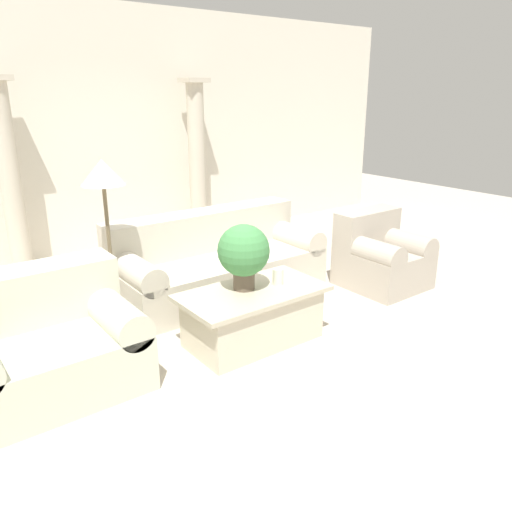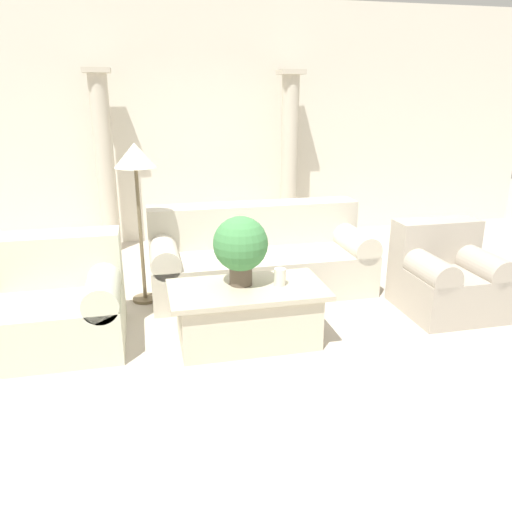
{
  "view_description": "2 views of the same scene",
  "coord_description": "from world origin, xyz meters",
  "views": [
    {
      "loc": [
        -2.51,
        -3.65,
        2.14
      ],
      "look_at": [
        0.12,
        -0.18,
        0.69
      ],
      "focal_mm": 35.0,
      "sensor_mm": 36.0,
      "label": 1
    },
    {
      "loc": [
        -0.9,
        -4.16,
        2.0
      ],
      "look_at": [
        0.01,
        -0.18,
        0.67
      ],
      "focal_mm": 35.0,
      "sensor_mm": 36.0,
      "label": 2
    }
  ],
  "objects": [
    {
      "name": "wall_back",
      "position": [
        0.0,
        2.88,
        1.6
      ],
      "size": [
        10.0,
        0.06,
        3.2
      ],
      "color": "silver",
      "rests_on": "ground_plane"
    },
    {
      "name": "pillar_candle",
      "position": [
        0.16,
        -0.45,
        0.56
      ],
      "size": [
        0.1,
        0.1,
        0.14
      ],
      "color": "silver",
      "rests_on": "coffee_table"
    },
    {
      "name": "sofa_long",
      "position": [
        0.26,
        0.74,
        0.35
      ],
      "size": [
        2.28,
        0.98,
        0.87
      ],
      "color": "beige",
      "rests_on": "ground_plane"
    },
    {
      "name": "armchair",
      "position": [
        1.87,
        -0.21,
        0.36
      ],
      "size": [
        0.83,
        0.84,
        0.84
      ],
      "color": "#ADA393",
      "rests_on": "ground_plane"
    },
    {
      "name": "loveseat",
      "position": [
        -1.77,
        -0.06,
        0.36
      ],
      "size": [
        1.28,
        0.98,
        0.87
      ],
      "color": "beige",
      "rests_on": "ground_plane"
    },
    {
      "name": "potted_plant",
      "position": [
        -0.15,
        -0.36,
        0.82
      ],
      "size": [
        0.45,
        0.45,
        0.58
      ],
      "color": "brown",
      "rests_on": "coffee_table"
    },
    {
      "name": "floor_lamp",
      "position": [
        -0.95,
        0.65,
        1.35
      ],
      "size": [
        0.4,
        0.4,
        1.57
      ],
      "color": "brown",
      "rests_on": "ground_plane"
    },
    {
      "name": "column_right",
      "position": [
        1.11,
        2.51,
        1.18
      ],
      "size": [
        0.33,
        0.33,
        2.3
      ],
      "color": "beige",
      "rests_on": "ground_plane"
    },
    {
      "name": "coffee_table",
      "position": [
        -0.12,
        -0.44,
        0.25
      ],
      "size": [
        1.28,
        0.7,
        0.49
      ],
      "color": "beige",
      "rests_on": "ground_plane"
    },
    {
      "name": "ground_plane",
      "position": [
        0.0,
        0.0,
        0.0
      ],
      "size": [
        16.0,
        16.0,
        0.0
      ],
      "primitive_type": "plane",
      "color": "#BCB2A3"
    },
    {
      "name": "column_left",
      "position": [
        -1.34,
        2.51,
        1.18
      ],
      "size": [
        0.33,
        0.33,
        2.3
      ],
      "color": "beige",
      "rests_on": "ground_plane"
    }
  ]
}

